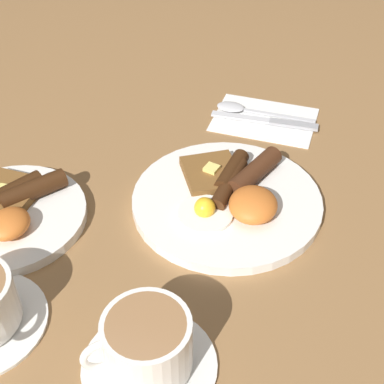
{
  "coord_description": "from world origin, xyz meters",
  "views": [
    {
      "loc": [
        -0.59,
        -0.07,
        0.52
      ],
      "look_at": [
        -0.01,
        0.05,
        0.03
      ],
      "focal_mm": 50.0,
      "sensor_mm": 36.0,
      "label": 1
    }
  ],
  "objects": [
    {
      "name": "teacup_near",
      "position": [
        -0.28,
        0.04,
        0.04
      ],
      "size": [
        0.15,
        0.15,
        0.08
      ],
      "color": "white",
      "rests_on": "ground_plane"
    },
    {
      "name": "spoon",
      "position": [
        0.26,
        0.02,
        0.01
      ],
      "size": [
        0.04,
        0.18,
        0.01
      ],
      "rotation": [
        0.0,
        0.0,
        1.47
      ],
      "color": "silver",
      "rests_on": "napkin"
    },
    {
      "name": "breakfast_plate_near",
      "position": [
        0.0,
        -0.0,
        0.01
      ],
      "size": [
        0.28,
        0.28,
        0.05
      ],
      "color": "white",
      "rests_on": "ground_plane"
    },
    {
      "name": "napkin",
      "position": [
        0.24,
        -0.03,
        0.0
      ],
      "size": [
        0.15,
        0.19,
        0.01
      ],
      "primitive_type": "cube",
      "rotation": [
        0.0,
        0.0,
        -0.11
      ],
      "color": "white",
      "rests_on": "ground_plane"
    },
    {
      "name": "ground_plane",
      "position": [
        0.0,
        0.0,
        0.0
      ],
      "size": [
        3.0,
        3.0,
        0.0
      ],
      "primitive_type": "plane",
      "color": "olive"
    },
    {
      "name": "breakfast_plate_far",
      "position": [
        -0.09,
        0.3,
        0.01
      ],
      "size": [
        0.22,
        0.22,
        0.04
      ],
      "color": "white",
      "rests_on": "ground_plane"
    },
    {
      "name": "knife",
      "position": [
        0.23,
        -0.04,
        0.01
      ],
      "size": [
        0.03,
        0.19,
        0.01
      ],
      "rotation": [
        0.0,
        0.0,
        1.52
      ],
      "color": "silver",
      "rests_on": "napkin"
    }
  ]
}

